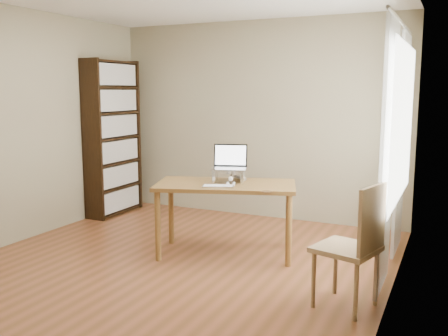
% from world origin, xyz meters
% --- Properties ---
extents(room, '(4.04, 4.54, 2.64)m').
position_xyz_m(room, '(0.03, 0.01, 1.30)').
color(room, brown).
rests_on(room, ground).
extents(bookshelf, '(0.30, 0.90, 2.10)m').
position_xyz_m(bookshelf, '(-1.83, 1.55, 1.05)').
color(bookshelf, black).
rests_on(bookshelf, ground).
extents(curtains, '(0.03, 1.90, 2.25)m').
position_xyz_m(curtains, '(1.92, 0.80, 1.17)').
color(curtains, white).
rests_on(curtains, ground).
extents(desk, '(1.56, 1.11, 0.75)m').
position_xyz_m(desk, '(0.31, 0.60, 0.65)').
color(desk, brown).
rests_on(desk, ground).
extents(laptop_stand, '(0.32, 0.25, 0.13)m').
position_xyz_m(laptop_stand, '(0.31, 0.68, 0.83)').
color(laptop_stand, silver).
rests_on(laptop_stand, desk).
extents(laptop, '(0.41, 0.40, 0.25)m').
position_xyz_m(laptop, '(0.31, 0.74, 0.94)').
color(laptop, silver).
rests_on(laptop, laptop_stand).
extents(keyboard, '(0.33, 0.23, 0.02)m').
position_xyz_m(keyboard, '(0.33, 0.38, 0.76)').
color(keyboard, silver).
rests_on(keyboard, desk).
extents(coaster, '(0.10, 0.10, 0.01)m').
position_xyz_m(coaster, '(0.84, 0.36, 0.75)').
color(coaster, brown).
rests_on(coaster, desk).
extents(cat, '(0.25, 0.48, 0.15)m').
position_xyz_m(cat, '(0.34, 0.71, 0.82)').
color(cat, '#3F3831').
rests_on(cat, desk).
extents(chair, '(0.54, 0.54, 1.00)m').
position_xyz_m(chair, '(1.78, -0.17, 0.54)').
color(chair, '#A37B58').
rests_on(chair, ground).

